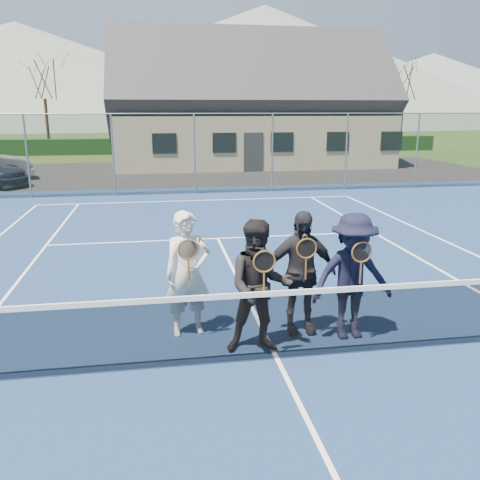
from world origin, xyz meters
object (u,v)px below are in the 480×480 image
(clubhouse, at_px, (249,94))
(player_a, at_px, (188,274))
(tennis_net, at_px, (278,322))
(player_d, at_px, (352,277))
(player_b, at_px, (260,287))
(player_c, at_px, (300,272))

(clubhouse, xyz_separation_m, player_a, (-5.08, -23.00, -3.07))
(tennis_net, bearing_deg, player_d, 22.97)
(player_b, bearing_deg, tennis_net, -58.29)
(player_b, distance_m, player_d, 1.37)
(player_a, xyz_separation_m, player_d, (2.25, -0.50, -0.00))
(tennis_net, distance_m, player_b, 0.51)
(tennis_net, height_order, player_c, player_c)
(player_d, bearing_deg, tennis_net, -157.03)
(clubhouse, xyz_separation_m, player_b, (-4.18, -23.70, -3.07))
(clubhouse, distance_m, player_c, 23.67)
(tennis_net, relative_size, player_b, 6.49)
(tennis_net, height_order, player_a, player_a)
(player_a, distance_m, player_c, 1.60)
(tennis_net, relative_size, player_d, 6.49)
(player_b, bearing_deg, clubhouse, 80.00)
(player_b, xyz_separation_m, player_c, (0.69, 0.50, 0.00))
(clubhouse, height_order, player_c, clubhouse)
(clubhouse, distance_m, player_b, 24.27)
(player_a, xyz_separation_m, player_c, (1.59, -0.20, -0.00))
(clubhouse, relative_size, player_b, 8.67)
(tennis_net, relative_size, player_c, 6.49)
(tennis_net, xyz_separation_m, player_d, (1.18, 0.50, 0.38))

